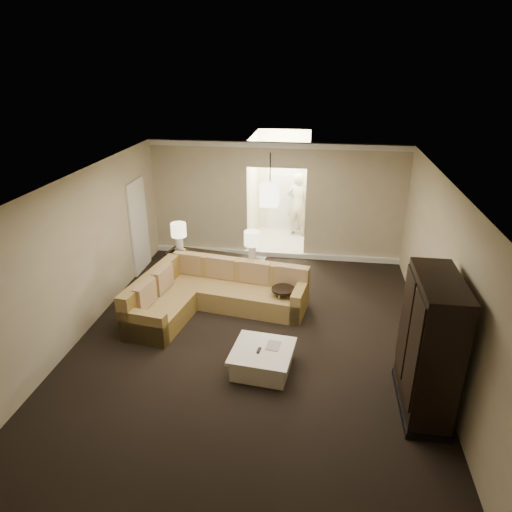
% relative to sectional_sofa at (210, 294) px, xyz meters
% --- Properties ---
extents(ground, '(8.00, 8.00, 0.00)m').
position_rel_sectional_sofa_xyz_m(ground, '(0.96, -1.17, -0.35)').
color(ground, black).
rests_on(ground, ground).
extents(wall_back, '(6.00, 0.04, 2.80)m').
position_rel_sectional_sofa_xyz_m(wall_back, '(0.96, 2.83, 1.05)').
color(wall_back, tan).
rests_on(wall_back, ground).
extents(wall_front, '(6.00, 0.04, 2.80)m').
position_rel_sectional_sofa_xyz_m(wall_front, '(0.96, -5.17, 1.05)').
color(wall_front, tan).
rests_on(wall_front, ground).
extents(wall_left, '(0.04, 8.00, 2.80)m').
position_rel_sectional_sofa_xyz_m(wall_left, '(-2.04, -1.17, 1.05)').
color(wall_left, tan).
rests_on(wall_left, ground).
extents(wall_right, '(0.04, 8.00, 2.80)m').
position_rel_sectional_sofa_xyz_m(wall_right, '(3.96, -1.17, 1.05)').
color(wall_right, tan).
rests_on(wall_right, ground).
extents(ceiling, '(6.00, 8.00, 0.02)m').
position_rel_sectional_sofa_xyz_m(ceiling, '(0.96, -1.17, 2.45)').
color(ceiling, silver).
rests_on(ceiling, wall_back).
extents(crown_molding, '(6.00, 0.10, 0.12)m').
position_rel_sectional_sofa_xyz_m(crown_molding, '(0.96, 2.78, 2.38)').
color(crown_molding, white).
rests_on(crown_molding, wall_back).
extents(baseboard, '(6.00, 0.10, 0.12)m').
position_rel_sectional_sofa_xyz_m(baseboard, '(0.96, 2.78, -0.29)').
color(baseboard, white).
rests_on(baseboard, ground).
extents(side_door, '(0.05, 0.90, 2.10)m').
position_rel_sectional_sofa_xyz_m(side_door, '(-2.01, 1.63, 0.70)').
color(side_door, white).
rests_on(side_door, ground).
extents(foyer, '(1.44, 2.02, 2.80)m').
position_rel_sectional_sofa_xyz_m(foyer, '(0.96, 4.17, 0.95)').
color(foyer, silver).
rests_on(foyer, ground).
extents(sectional_sofa, '(3.21, 2.43, 0.87)m').
position_rel_sectional_sofa_xyz_m(sectional_sofa, '(0.00, 0.00, 0.00)').
color(sectional_sofa, brown).
rests_on(sectional_sofa, ground).
extents(coffee_table, '(1.02, 1.02, 0.39)m').
position_rel_sectional_sofa_xyz_m(coffee_table, '(1.25, -1.71, -0.15)').
color(coffee_table, white).
rests_on(coffee_table, ground).
extents(console_table, '(2.12, 0.80, 0.80)m').
position_rel_sectional_sofa_xyz_m(console_table, '(-0.07, 0.83, 0.13)').
color(console_table, black).
rests_on(console_table, ground).
extents(armoire, '(0.59, 1.39, 2.00)m').
position_rel_sectional_sofa_xyz_m(armoire, '(3.56, -2.19, 0.61)').
color(armoire, black).
rests_on(armoire, ground).
extents(drink_table, '(0.45, 0.45, 0.56)m').
position_rel_sectional_sofa_xyz_m(drink_table, '(1.41, 0.03, 0.05)').
color(drink_table, black).
rests_on(drink_table, ground).
extents(table_lamp_left, '(0.32, 0.32, 0.61)m').
position_rel_sectional_sofa_xyz_m(table_lamp_left, '(-0.86, 0.95, 0.86)').
color(table_lamp_left, silver).
rests_on(table_lamp_left, console_table).
extents(table_lamp_right, '(0.32, 0.32, 0.61)m').
position_rel_sectional_sofa_xyz_m(table_lamp_right, '(0.72, 0.70, 0.86)').
color(table_lamp_right, silver).
rests_on(table_lamp_right, console_table).
extents(pendant_light, '(0.38, 0.38, 1.09)m').
position_rel_sectional_sofa_xyz_m(pendant_light, '(0.96, 1.53, 1.61)').
color(pendant_light, black).
rests_on(pendant_light, ceiling).
extents(person, '(0.79, 0.61, 1.94)m').
position_rel_sectional_sofa_xyz_m(person, '(1.41, 4.40, 0.63)').
color(person, beige).
rests_on(person, ground).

